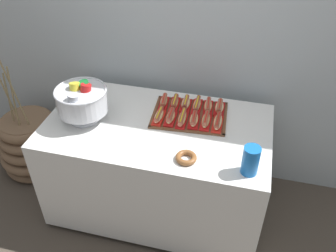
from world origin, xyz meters
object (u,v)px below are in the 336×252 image
object	(u,v)px
hot_dog_0	(159,116)
hot_dog_2	(182,119)
hot_dog_11	(219,107)
cup_stack	(251,160)
hot_dog_10	(208,106)
serving_tray	(190,115)
hot_dog_3	(194,120)
hot_dog_1	(171,117)
hot_dog_5	(218,122)
buffet_table	(158,165)
hot_dog_9	(197,105)
punch_bowl	(82,100)
donut	(186,158)
hot_dog_6	(164,102)
hot_dog_8	(186,104)
hot_dog_7	(175,103)
floor_vase	(32,144)
hot_dog_4	(206,121)

from	to	relation	value
hot_dog_0	hot_dog_2	size ratio (longest dim) A/B	0.92
hot_dog_11	cup_stack	distance (m)	0.58
hot_dog_10	hot_dog_11	world-z (taller)	hot_dog_11
serving_tray	hot_dog_2	size ratio (longest dim) A/B	2.75
hot_dog_3	hot_dog_11	world-z (taller)	hot_dog_11
hot_dog_1	hot_dog_5	bearing A→B (deg)	4.12
hot_dog_1	hot_dog_2	world-z (taller)	hot_dog_1
buffet_table	serving_tray	distance (m)	0.43
hot_dog_9	hot_dog_10	size ratio (longest dim) A/B	1.06
punch_bowl	donut	bearing A→B (deg)	-16.78
hot_dog_0	hot_dog_2	xyz separation A→B (m)	(0.15, 0.01, 0.00)
hot_dog_2	hot_dog_6	world-z (taller)	hot_dog_6
hot_dog_1	hot_dog_10	world-z (taller)	hot_dog_1
hot_dog_1	hot_dog_8	xyz separation A→B (m)	(0.06, 0.17, 0.00)
hot_dog_2	hot_dog_3	distance (m)	0.08
hot_dog_11	donut	distance (m)	0.53
hot_dog_7	hot_dog_9	world-z (taller)	hot_dog_7
serving_tray	donut	size ratio (longest dim) A/B	4.15
hot_dog_5	hot_dog_11	size ratio (longest dim) A/B	1.16
floor_vase	hot_dog_8	xyz separation A→B (m)	(1.25, 0.07, 0.56)
hot_dog_10	cup_stack	size ratio (longest dim) A/B	1.00
floor_vase	donut	bearing A→B (deg)	-17.58
punch_bowl	cup_stack	bearing A→B (deg)	-12.08
hot_dog_8	cup_stack	world-z (taller)	cup_stack
hot_dog_3	hot_dog_8	world-z (taller)	hot_dog_8
hot_dog_6	hot_dog_9	world-z (taller)	hot_dog_6
floor_vase	hot_dog_8	world-z (taller)	floor_vase
hot_dog_10	punch_bowl	bearing A→B (deg)	-158.82
punch_bowl	hot_dog_7	bearing A→B (deg)	27.52
hot_dog_7	hot_dog_9	xyz separation A→B (m)	(0.15, 0.01, -0.00)
buffet_table	hot_dog_10	size ratio (longest dim) A/B	8.38
donut	hot_dog_7	bearing A→B (deg)	110.43
hot_dog_4	hot_dog_8	distance (m)	0.22
hot_dog_9	punch_bowl	size ratio (longest dim) A/B	0.56
hot_dog_0	hot_dog_6	xyz separation A→B (m)	(-0.01, 0.16, 0.00)
hot_dog_1	hot_dog_0	bearing A→B (deg)	-175.88
hot_dog_8	hot_dog_10	distance (m)	0.15
buffet_table	hot_dog_5	world-z (taller)	hot_dog_5
floor_vase	hot_dog_4	bearing A→B (deg)	-3.56
buffet_table	hot_dog_2	distance (m)	0.42
hot_dog_3	hot_dog_6	xyz separation A→B (m)	(-0.24, 0.15, 0.00)
hot_dog_8	punch_bowl	world-z (taller)	punch_bowl
buffet_table	cup_stack	xyz separation A→B (m)	(0.60, -0.28, 0.44)
hot_dog_7	hot_dog_3	bearing A→B (deg)	-43.60
hot_dog_1	punch_bowl	xyz separation A→B (m)	(-0.54, -0.11, 0.11)
hot_dog_1	hot_dog_3	distance (m)	0.15
hot_dog_10	hot_dog_11	bearing A→B (deg)	4.12
hot_dog_3	cup_stack	distance (m)	0.51
hot_dog_3	hot_dog_10	distance (m)	0.18
hot_dog_4	hot_dog_11	world-z (taller)	hot_dog_4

